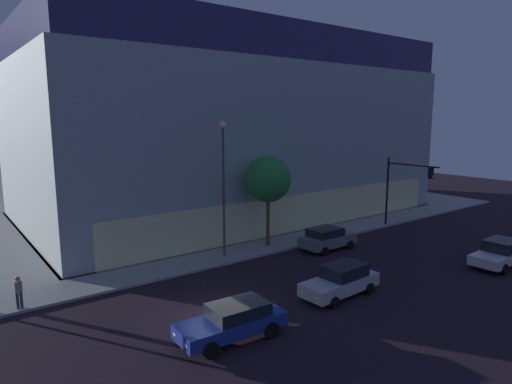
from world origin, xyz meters
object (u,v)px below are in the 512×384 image
object	(u,v)px
car_silver	(341,280)
car_white	(500,253)
pedestrian_waiting	(18,289)
street_lamp_sidewalk	(223,175)
modern_building	(225,128)
traffic_light_far_corner	(403,182)
car_grey	(327,238)
sidewalk_tree	(268,179)
car_blue	(233,321)

from	to	relation	value
car_silver	car_white	size ratio (longest dim) A/B	0.99
pedestrian_waiting	street_lamp_sidewalk	bearing A→B (deg)	4.34
modern_building	traffic_light_far_corner	xyz separation A→B (m)	(7.76, -15.65, -4.31)
pedestrian_waiting	car_grey	xyz separation A→B (m)	(19.73, -1.79, -0.31)
sidewalk_tree	car_grey	size ratio (longest dim) A/B	1.55
car_blue	car_grey	world-z (taller)	car_grey
modern_building	car_grey	size ratio (longest dim) A/B	8.84
car_silver	car_white	bearing A→B (deg)	-13.42
street_lamp_sidewalk	car_grey	distance (m)	9.06
sidewalk_tree	car_blue	size ratio (longest dim) A/B	1.36
traffic_light_far_corner	sidewalk_tree	bearing A→B (deg)	168.39
traffic_light_far_corner	car_white	xyz separation A→B (m)	(-3.00, -9.54, -3.28)
modern_building	pedestrian_waiting	xyz separation A→B (m)	(-21.36, -14.20, -7.29)
modern_building	pedestrian_waiting	world-z (taller)	modern_building
pedestrian_waiting	car_white	bearing A→B (deg)	-22.81
traffic_light_far_corner	sidewalk_tree	xyz separation A→B (m)	(-12.57, 2.58, 0.96)
sidewalk_tree	car_blue	bearing A→B (deg)	-134.70
car_silver	car_white	distance (m)	12.23
modern_building	street_lamp_sidewalk	xyz separation A→B (m)	(-8.73, -13.24, -2.68)
modern_building	street_lamp_sidewalk	world-z (taller)	modern_building
street_lamp_sidewalk	car_blue	xyz separation A→B (m)	(-5.70, -9.54, -4.93)
sidewalk_tree	car_silver	distance (m)	10.47
street_lamp_sidewalk	traffic_light_far_corner	bearing A→B (deg)	-8.31
sidewalk_tree	pedestrian_waiting	bearing A→B (deg)	-176.08
traffic_light_far_corner	street_lamp_sidewalk	size ratio (longest dim) A/B	0.65
sidewalk_tree	car_blue	xyz separation A→B (m)	(-9.62, -9.72, -4.26)
modern_building	street_lamp_sidewalk	bearing A→B (deg)	-123.38
sidewalk_tree	pedestrian_waiting	world-z (taller)	sidewalk_tree
sidewalk_tree	pedestrian_waiting	size ratio (longest dim) A/B	3.98
traffic_light_far_corner	pedestrian_waiting	world-z (taller)	traffic_light_far_corner
car_grey	sidewalk_tree	bearing A→B (deg)	137.45
street_lamp_sidewalk	pedestrian_waiting	size ratio (longest dim) A/B	5.46
street_lamp_sidewalk	pedestrian_waiting	xyz separation A→B (m)	(-12.64, -0.96, -4.61)
traffic_light_far_corner	car_blue	xyz separation A→B (m)	(-22.19, -7.14, -3.30)
street_lamp_sidewalk	car_silver	size ratio (longest dim) A/B	1.91
traffic_light_far_corner	car_blue	size ratio (longest dim) A/B	1.21
street_lamp_sidewalk	car_grey	bearing A→B (deg)	-21.16
car_blue	car_white	bearing A→B (deg)	-7.13
modern_building	sidewalk_tree	bearing A→B (deg)	-110.22
sidewalk_tree	car_grey	xyz separation A→B (m)	(3.18, -2.92, -4.25)
car_blue	car_grey	xyz separation A→B (m)	(12.80, 6.80, 0.01)
modern_building	car_blue	distance (m)	28.02
car_blue	modern_building	bearing A→B (deg)	57.65
car_silver	modern_building	bearing A→B (deg)	72.28
sidewalk_tree	pedestrian_waiting	xyz separation A→B (m)	(-16.55, -1.14, -3.94)
modern_building	traffic_light_far_corner	size ratio (longest dim) A/B	6.40
traffic_light_far_corner	car_grey	distance (m)	9.95
pedestrian_waiting	car_white	xyz separation A→B (m)	(26.12, -10.98, -0.31)
traffic_light_far_corner	sidewalk_tree	world-z (taller)	sidewalk_tree
car_silver	car_grey	xyz separation A→B (m)	(5.51, 6.36, -0.00)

